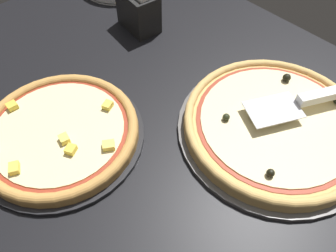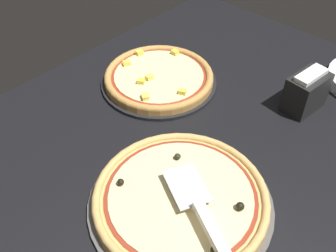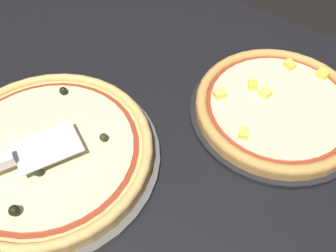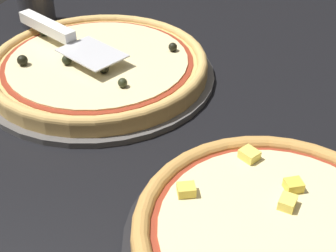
# 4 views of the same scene
# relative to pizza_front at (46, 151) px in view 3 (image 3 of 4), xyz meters

# --- Properties ---
(ground_plane) EXTENTS (1.52, 0.99, 0.04)m
(ground_plane) POSITION_rel_pizza_front_xyz_m (0.09, 0.14, -0.04)
(ground_plane) COLOR black
(pizza_pan_front) EXTENTS (0.40, 0.40, 0.01)m
(pizza_pan_front) POSITION_rel_pizza_front_xyz_m (-0.00, 0.00, -0.02)
(pizza_pan_front) COLOR #565451
(pizza_pan_front) RESTS_ON ground_plane
(pizza_front) EXTENTS (0.38, 0.38, 0.04)m
(pizza_front) POSITION_rel_pizza_front_xyz_m (0.00, 0.00, 0.00)
(pizza_front) COLOR #DBAD60
(pizza_front) RESTS_ON pizza_pan_front
(pizza_pan_back) EXTENTS (0.34, 0.34, 0.01)m
(pizza_pan_back) POSITION_rel_pizza_front_xyz_m (0.28, 0.34, -0.02)
(pizza_pan_back) COLOR black
(pizza_pan_back) RESTS_ON ground_plane
(pizza_back) EXTENTS (0.32, 0.32, 0.03)m
(pizza_back) POSITION_rel_pizza_front_xyz_m (0.28, 0.34, -0.00)
(pizza_back) COLOR #C68E47
(pizza_back) RESTS_ON pizza_pan_back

